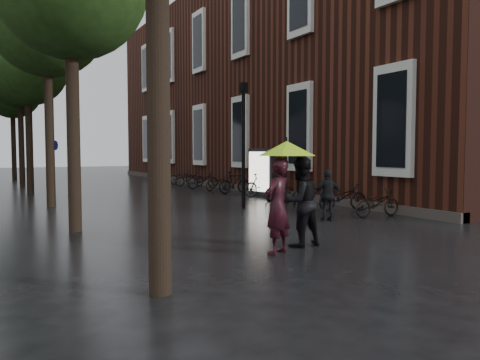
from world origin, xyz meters
TOP-DOWN VIEW (x-y plane):
  - ground at (0.00, 0.00)m, footprint 120.00×120.00m
  - brick_building at (10.47, 19.46)m, footprint 10.20×33.20m
  - street_trees at (-3.99, 15.91)m, footprint 4.33×34.03m
  - person_burgundy at (-1.11, 2.37)m, footprint 0.81×0.69m
  - person_black at (-0.29, 2.74)m, footprint 0.95×0.76m
  - lime_umbrella at (-0.78, 2.54)m, footprint 1.17×1.17m
  - pedestrian_walking at (2.60, 5.29)m, footprint 0.94×0.61m
  - parked_bicycles at (4.58, 13.40)m, footprint 2.19×17.27m
  - ad_lightbox at (4.75, 12.35)m, footprint 0.32×1.42m
  - lamp_post at (2.01, 9.19)m, footprint 0.23×0.23m
  - cycle_sign at (-3.04, 18.39)m, footprint 0.13×0.46m

SIDE VIEW (x-z plane):
  - ground at x=0.00m, z-range 0.00..0.00m
  - parked_bicycles at x=4.58m, z-range -0.06..0.99m
  - pedestrian_walking at x=2.60m, z-range 0.00..1.48m
  - person_burgundy at x=-1.11m, z-range 0.00..1.88m
  - person_black at x=-0.29m, z-range 0.00..1.89m
  - ad_lightbox at x=4.75m, z-range 0.00..2.15m
  - cycle_sign at x=-3.04m, z-range 0.41..2.94m
  - lime_umbrella at x=-0.78m, z-range 1.21..2.92m
  - lamp_post at x=2.01m, z-range 0.47..4.88m
  - brick_building at x=10.47m, z-range -0.01..11.99m
  - street_trees at x=-3.99m, z-range 1.88..10.79m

